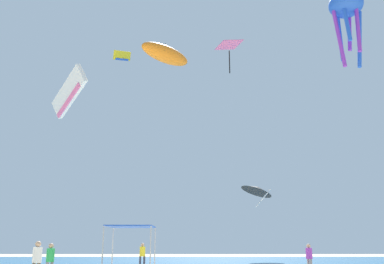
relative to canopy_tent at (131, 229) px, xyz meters
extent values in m
cube|color=#28608C|center=(3.21, 21.94, -2.47)|extent=(110.00, 22.74, 0.03)
cylinder|color=#B2B2B7|center=(-1.29, -1.52, -1.20)|extent=(0.07, 0.07, 2.58)
cylinder|color=#B2B2B7|center=(1.29, -1.52, -1.20)|extent=(0.07, 0.07, 2.58)
cylinder|color=#B2B2B7|center=(-1.29, 1.52, -1.20)|extent=(0.07, 0.07, 2.58)
cylinder|color=#B2B2B7|center=(1.29, 1.52, -1.20)|extent=(0.07, 0.07, 2.58)
cube|color=blue|center=(0.00, 0.00, 0.12)|extent=(2.65, 3.11, 0.06)
cylinder|color=#33384C|center=(0.15, 6.59, -2.10)|extent=(0.15, 0.15, 0.77)
cylinder|color=#33384C|center=(-0.13, 6.47, -2.10)|extent=(0.15, 0.15, 0.77)
cylinder|color=yellow|center=(0.01, 6.53, -1.38)|extent=(0.40, 0.40, 0.67)
sphere|color=tan|center=(0.01, 6.53, -0.91)|extent=(0.25, 0.25, 0.25)
cylinder|color=white|center=(-3.50, -5.26, -1.35)|extent=(0.41, 0.41, 0.69)
sphere|color=tan|center=(-3.50, -5.26, -0.87)|extent=(0.26, 0.26, 0.26)
cylinder|color=green|center=(-3.54, -3.23, -1.40)|extent=(0.39, 0.39, 0.65)
sphere|color=tan|center=(-3.54, -3.23, -0.96)|extent=(0.25, 0.25, 0.25)
cylinder|color=purple|center=(10.69, 1.57, -1.42)|extent=(0.39, 0.39, 0.65)
sphere|color=tan|center=(10.69, 1.57, -0.97)|extent=(0.24, 0.24, 0.24)
cube|color=yellow|center=(-4.58, 20.97, 20.72)|extent=(1.65, 3.57, 2.24)
cube|color=blue|center=(-4.58, 20.97, 20.23)|extent=(1.18, 2.67, 1.24)
cone|color=black|center=(10.45, 19.01, 4.68)|extent=(4.04, 4.04, 1.66)
cylinder|color=white|center=(10.84, 17.67, 3.63)|extent=(1.79, 0.62, 1.96)
cube|color=pink|center=(7.43, 14.26, 18.82)|extent=(2.91, 2.93, 0.51)
cylinder|color=black|center=(7.43, 14.26, 16.93)|extent=(0.14, 0.14, 2.43)
ellipsoid|color=orange|center=(1.33, 7.97, 14.78)|extent=(4.68, 4.57, 1.54)
cone|color=black|center=(1.33, 7.97, 15.56)|extent=(1.05, 1.05, 0.56)
ellipsoid|color=blue|center=(16.62, 6.56, 18.73)|extent=(3.81, 3.81, 2.05)
cylinder|color=blue|center=(16.23, 5.78, 16.52)|extent=(0.46, 0.60, 3.18)
cylinder|color=purple|center=(17.10, 5.83, 16.04)|extent=(0.54, 0.66, 4.13)
cylinder|color=blue|center=(17.48, 6.61, 15.57)|extent=(0.82, 0.35, 5.06)
cylinder|color=purple|center=(17.00, 7.33, 16.52)|extent=(0.46, 0.60, 3.18)
cylinder|color=blue|center=(16.14, 7.28, 16.04)|extent=(0.54, 0.66, 4.13)
cylinder|color=purple|center=(15.75, 6.50, 15.57)|extent=(0.82, 0.35, 5.06)
cube|color=white|center=(-7.34, 10.32, 12.18)|extent=(4.38, 4.80, 3.73)
cube|color=pink|center=(-7.34, 10.32, 11.36)|extent=(3.02, 3.79, 2.06)
camera|label=1|loc=(3.38, -25.29, -0.89)|focal=39.74mm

